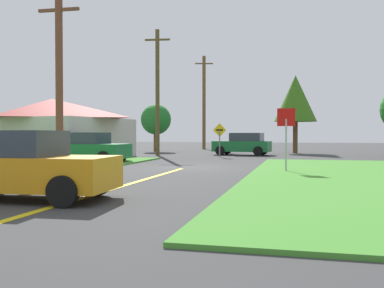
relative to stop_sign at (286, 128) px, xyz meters
name	(u,v)px	position (x,y,z in m)	size (l,w,h in m)	color
ground_plane	(187,167)	(-4.53, 1.87, -1.79)	(120.00, 120.00, 0.00)	#3A3A3A
lane_stripe_center	(118,188)	(-4.53, -6.13, -1.78)	(0.20, 14.00, 0.01)	yellow
stop_sign	(286,128)	(0.00, 0.00, 0.00)	(0.71, 0.07, 2.56)	#9EA0A8
parked_car_near_building	(86,148)	(-10.53, 3.46, -0.98)	(4.43, 2.30, 1.62)	#196B33
car_behind_on_main_road	(20,165)	(-5.86, -8.76, -0.98)	(4.34, 2.21, 1.62)	orange
car_approaching_junction	(243,144)	(-3.47, 14.07, -0.98)	(4.26, 2.38, 1.62)	#196B33
utility_pole_near	(59,81)	(-9.14, -1.49, 1.94)	(1.80, 0.30, 7.23)	brown
utility_pole_mid	(157,91)	(-9.34, 11.96, 2.82)	(1.80, 0.36, 8.97)	brown
utility_pole_far	(204,102)	(-8.86, 25.40, 3.00)	(1.77, 0.57, 9.39)	brown
direction_sign	(220,136)	(-4.64, 10.86, -0.39)	(0.90, 0.13, 2.25)	slate
pine_tree_center	(156,120)	(-11.64, 18.45, 0.99)	(2.64, 2.64, 4.13)	brown
oak_tree_right	(295,99)	(0.20, 18.01, 2.56)	(3.35, 3.35, 6.22)	brown
barn	(52,128)	(-15.35, 8.04, 0.14)	(9.67, 8.44, 3.86)	beige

